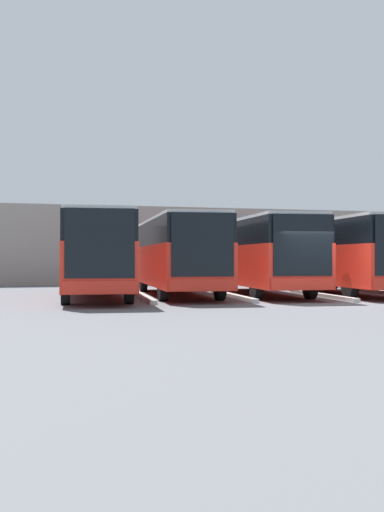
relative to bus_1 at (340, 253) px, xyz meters
name	(u,v)px	position (x,y,z in m)	size (l,w,h in m)	color
ground_plane	(320,304)	(3.56, 5.05, -1.80)	(600.00, 600.00, 0.00)	#5B5B60
bus_1	(340,253)	(0.00, 0.00, 0.00)	(3.49, 11.26, 3.22)	red
curb_divider_1	(321,295)	(1.78, 1.64, -1.73)	(0.24, 6.87, 0.15)	#B2B2AD
bus_2	(258,253)	(3.56, -0.66, 0.00)	(3.49, 11.26, 3.22)	red
curb_divider_2	(232,296)	(5.34, 0.98, -1.73)	(0.24, 6.87, 0.15)	#B2B2AD
bus_3	(177,253)	(7.12, -0.87, 0.00)	(3.49, 11.26, 3.22)	red
curb_divider_3	(143,297)	(8.90, 0.77, -1.73)	(0.24, 6.87, 0.15)	#B2B2AD
bus_4	(95,252)	(10.68, 0.00, 0.00)	(3.49, 11.26, 3.22)	red
station_building	(170,246)	(3.56, -16.66, 0.57)	(31.60, 11.40, 4.68)	gray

